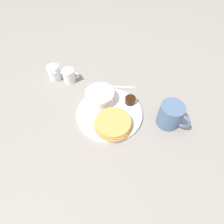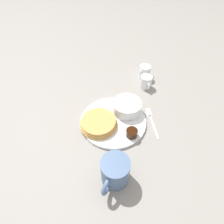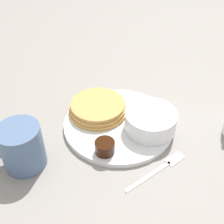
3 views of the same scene
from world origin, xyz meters
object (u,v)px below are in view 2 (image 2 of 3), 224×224
(coffee_mug, at_px, (115,172))
(fork, at_px, (151,119))
(plate, at_px, (113,121))
(creamer_pitcher_near, at_px, (146,82))
(creamer_pitcher_far, at_px, (145,72))
(bowl, at_px, (127,106))

(coffee_mug, bearing_deg, fork, -176.73)
(plate, xyz_separation_m, creamer_pitcher_near, (-0.26, 0.00, 0.02))
(plate, relative_size, creamer_pitcher_near, 4.14)
(coffee_mug, height_order, creamer_pitcher_far, coffee_mug)
(bowl, height_order, coffee_mug, coffee_mug)
(creamer_pitcher_far, bearing_deg, plate, 6.74)
(bowl, bearing_deg, creamer_pitcher_far, -167.89)
(bowl, height_order, creamer_pitcher_far, creamer_pitcher_far)
(creamer_pitcher_near, relative_size, fork, 0.51)
(plate, bearing_deg, creamer_pitcher_far, -173.26)
(bowl, xyz_separation_m, coffee_mug, (0.25, 0.12, 0.01))
(coffee_mug, relative_size, fork, 0.97)
(coffee_mug, xyz_separation_m, fork, (-0.28, -0.02, -0.05))
(creamer_pitcher_near, height_order, creamer_pitcher_far, creamer_pitcher_far)
(coffee_mug, relative_size, creamer_pitcher_far, 1.48)
(plate, relative_size, bowl, 2.23)
(fork, bearing_deg, plate, -49.59)
(creamer_pitcher_near, bearing_deg, creamer_pitcher_far, -146.11)
(creamer_pitcher_far, height_order, fork, creamer_pitcher_far)
(plate, bearing_deg, coffee_mug, 36.07)
(bowl, height_order, fork, bowl)
(bowl, bearing_deg, plate, -12.28)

